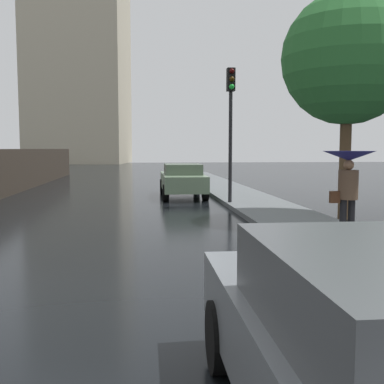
{
  "coord_description": "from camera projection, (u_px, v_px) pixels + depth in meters",
  "views": [
    {
      "loc": [
        1.19,
        -5.94,
        1.94
      ],
      "look_at": [
        2.5,
        6.2,
        0.81
      ],
      "focal_mm": 43.8,
      "sensor_mm": 36.0,
      "label": 1
    }
  ],
  "objects": [
    {
      "name": "traffic_light",
      "position": [
        231.0,
        110.0,
        15.52
      ],
      "size": [
        0.26,
        0.39,
        4.45
      ],
      "color": "black",
      "rests_on": "sidewalk_strip"
    },
    {
      "name": "pedestrian_with_umbrella_near",
      "position": [
        348.0,
        170.0,
        9.47
      ],
      "size": [
        1.05,
        1.05,
        1.76
      ],
      "rotation": [
        0.0,
        0.0,
        0.02
      ],
      "color": "black",
      "rests_on": "sidewalk_strip"
    },
    {
      "name": "car_green_mid_road",
      "position": [
        182.0,
        180.0,
        18.85
      ],
      "size": [
        1.73,
        4.48,
        1.33
      ],
      "rotation": [
        0.0,
        0.0,
        -0.01
      ],
      "color": "slate",
      "rests_on": "ground"
    },
    {
      "name": "street_tree_near",
      "position": [
        348.0,
        59.0,
        12.58
      ],
      "size": [
        3.56,
        3.56,
        6.15
      ],
      "color": "#4C3823",
      "rests_on": "ground"
    },
    {
      "name": "distant_tower",
      "position": [
        79.0,
        54.0,
        61.94
      ],
      "size": [
        13.51,
        12.59,
        33.82
      ],
      "color": "#B2A88E",
      "rests_on": "ground"
    },
    {
      "name": "ground",
      "position": [
        49.0,
        302.0,
        5.93
      ],
      "size": [
        120.0,
        120.0,
        0.0
      ],
      "primitive_type": "plane",
      "color": "black"
    }
  ]
}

